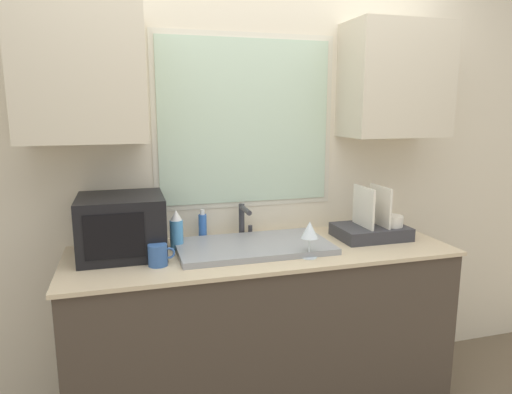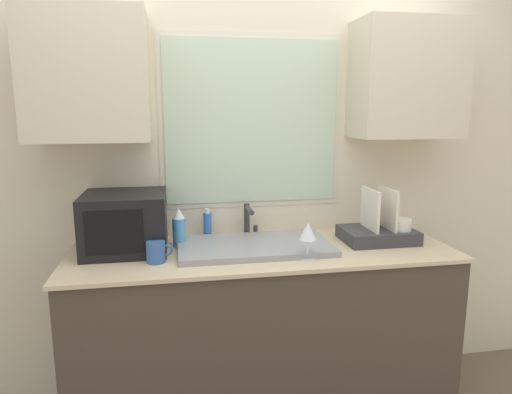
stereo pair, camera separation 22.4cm
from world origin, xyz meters
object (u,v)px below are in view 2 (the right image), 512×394
spray_bottle (179,228)px  soap_bottle (207,225)px  faucet (248,217)px  microwave (125,222)px  mug_near_sink (156,252)px  dish_rack (380,231)px  wine_glass (308,232)px

spray_bottle → soap_bottle: (0.16, 0.14, -0.02)m
faucet → microwave: microwave is taller
faucet → soap_bottle: 0.23m
microwave → mug_near_sink: (0.16, -0.21, -0.10)m
spray_bottle → dish_rack: bearing=-5.1°
faucet → microwave: size_ratio=0.46×
faucet → mug_near_sink: (-0.49, -0.34, -0.06)m
spray_bottle → soap_bottle: bearing=41.2°
dish_rack → spray_bottle: 1.07m
spray_bottle → soap_bottle: size_ratio=1.23×
faucet → wine_glass: 0.48m
mug_near_sink → soap_bottle: bearing=54.0°
microwave → spray_bottle: (0.27, 0.02, -0.05)m
microwave → mug_near_sink: size_ratio=3.28×
microwave → spray_bottle: bearing=4.1°
wine_glass → microwave: bearing=160.9°
soap_bottle → wine_glass: wine_glass is taller
dish_rack → wine_glass: 0.53m
microwave → mug_near_sink: 0.28m
dish_rack → mug_near_sink: 1.19m
faucet → spray_bottle: 0.40m
faucet → dish_rack: size_ratio=0.49×
dish_rack → spray_bottle: size_ratio=1.86×
microwave → soap_bottle: size_ratio=2.43×
spray_bottle → microwave: bearing=-175.9°
faucet → dish_rack: bearing=-16.5°
faucet → soap_bottle: (-0.23, 0.03, -0.04)m
microwave → dish_rack: (1.34, -0.08, -0.09)m
microwave → dish_rack: size_ratio=1.06×
dish_rack → mug_near_sink: dish_rack is taller
faucet → mug_near_sink: bearing=-145.5°
dish_rack → spray_bottle: bearing=174.9°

